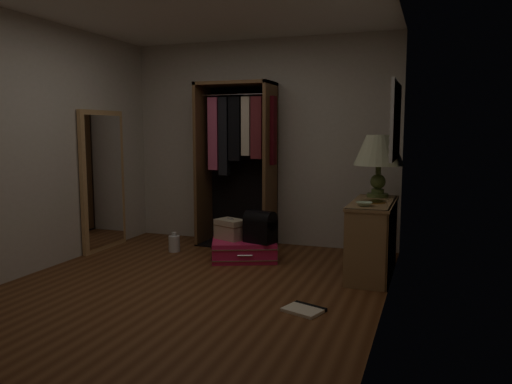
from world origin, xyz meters
TOP-DOWN VIEW (x-y plane):
  - ground at (0.00, 0.00)m, footprint 4.00×4.00m
  - room_walls at (0.08, 0.04)m, footprint 3.52×4.02m
  - console_bookshelf at (1.54, 1.05)m, footprint 0.42×1.12m
  - open_wardrobe at (-0.22, 1.77)m, footprint 1.00×0.50m
  - floor_mirror at (-1.70, 1.00)m, footprint 0.06×0.80m
  - pink_suitcase at (0.11, 1.09)m, footprint 0.88×0.77m
  - train_case at (-0.06, 1.10)m, footprint 0.40×0.35m
  - black_bag at (0.31, 1.06)m, footprint 0.38×0.30m
  - table_lamp at (1.54, 1.37)m, footprint 0.64×0.64m
  - brass_tray at (1.54, 0.94)m, footprint 0.32×0.32m
  - ceramic_bowl at (1.49, 0.67)m, footprint 0.18×0.18m
  - white_jug at (-0.83, 1.16)m, footprint 0.17×0.17m
  - floor_book at (1.15, -0.25)m, footprint 0.37×0.33m

SIDE VIEW (x-z plane):
  - ground at x=0.00m, z-range 0.00..0.00m
  - floor_book at x=1.15m, z-range 0.00..0.03m
  - white_jug at x=-0.83m, z-range -0.02..0.22m
  - pink_suitcase at x=0.11m, z-range 0.00..0.22m
  - train_case at x=-0.06m, z-range 0.22..0.46m
  - console_bookshelf at x=1.54m, z-range 0.02..0.77m
  - black_bag at x=0.31m, z-range 0.23..0.59m
  - brass_tray at x=1.54m, z-range 0.75..0.76m
  - ceramic_bowl at x=1.49m, z-range 0.75..0.79m
  - floor_mirror at x=-1.70m, z-range 0.00..1.70m
  - open_wardrobe at x=-0.22m, z-range 0.19..2.24m
  - table_lamp at x=1.54m, z-range 0.90..1.57m
  - room_walls at x=0.08m, z-range 0.20..2.80m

